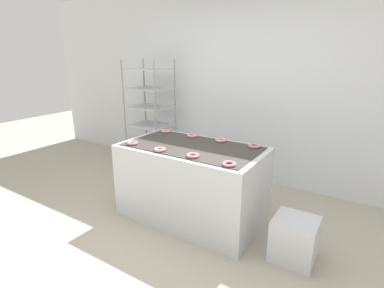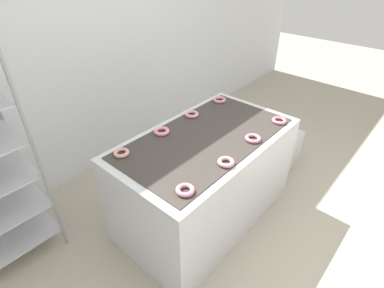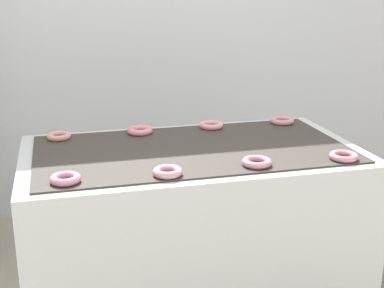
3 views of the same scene
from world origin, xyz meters
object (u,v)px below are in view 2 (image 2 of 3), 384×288
object	(u,v)px
donut_far_right	(219,100)
donut_far_left	(121,153)
fryer_machine	(205,178)
donut_near_left	(185,190)
glaze_bin	(279,148)
donut_near_midright	(253,138)
donut_far_midright	(192,114)
donut_near_right	(279,121)
donut_near_midleft	(226,162)
donut_far_midleft	(162,131)

from	to	relation	value
donut_far_right	donut_far_left	bearing A→B (deg)	-179.80
donut_far_left	fryer_machine	bearing A→B (deg)	-27.43
donut_far_right	donut_near_left	bearing A→B (deg)	-152.15
glaze_bin	donut_near_left	xyz separation A→B (m)	(-1.77, -0.17, 0.68)
donut_near_midright	donut_far_midright	size ratio (longest dim) A/B	1.02
fryer_machine	donut_far_right	size ratio (longest dim) A/B	12.17
glaze_bin	donut_near_right	bearing A→B (deg)	-162.32
donut_near_left	donut_far_left	distance (m)	0.62
glaze_bin	fryer_machine	bearing A→B (deg)	173.57
donut_far_midright	donut_far_right	size ratio (longest dim) A/B	0.97
fryer_machine	glaze_bin	distance (m)	1.22
donut_near_midleft	donut_far_midleft	distance (m)	0.64
fryer_machine	donut_far_right	distance (m)	0.81
fryer_machine	donut_far_right	xyz separation A→B (m)	(0.59, 0.31, 0.45)
donut_near_midleft	donut_near_midright	bearing A→B (deg)	3.32
fryer_machine	donut_far_left	world-z (taller)	donut_far_left
glaze_bin	donut_far_midleft	world-z (taller)	donut_far_midleft
donut_near_left	donut_near_midright	bearing A→B (deg)	0.12
donut_near_right	donut_far_midright	distance (m)	0.76
donut_near_left	donut_near_midleft	world-z (taller)	same
glaze_bin	donut_far_left	size ratio (longest dim) A/B	3.53
donut_far_midright	donut_near_midleft	bearing A→B (deg)	-120.03
donut_near_left	donut_far_midleft	xyz separation A→B (m)	(0.39, 0.61, 0.00)
glaze_bin	donut_near_midleft	world-z (taller)	donut_near_midleft
donut_far_left	donut_far_right	xyz separation A→B (m)	(1.19, 0.00, 0.00)
donut_near_midright	donut_far_midright	xyz separation A→B (m)	(-0.01, 0.62, -0.00)
glaze_bin	donut_far_right	distance (m)	1.01
donut_near_left	donut_far_midleft	world-z (taller)	same
donut_far_midright	donut_far_right	xyz separation A→B (m)	(0.40, -0.01, 0.00)
fryer_machine	donut_near_midleft	world-z (taller)	donut_near_midleft
fryer_machine	donut_near_right	distance (m)	0.81
fryer_machine	donut_far_midleft	world-z (taller)	donut_far_midleft
fryer_machine	donut_near_midleft	bearing A→B (deg)	-119.56
donut_near_right	donut_far_right	world-z (taller)	donut_far_right
donut_near_left	donut_far_midright	size ratio (longest dim) A/B	0.97
fryer_machine	donut_near_right	world-z (taller)	donut_near_right
donut_far_right	donut_near_midright	bearing A→B (deg)	-122.09
glaze_bin	donut_far_right	bearing A→B (deg)	143.26
glaze_bin	donut_far_midright	world-z (taller)	donut_far_midright
donut_near_left	donut_far_midright	xyz separation A→B (m)	(0.77, 0.63, -0.00)
glaze_bin	donut_near_midleft	bearing A→B (deg)	-172.00
fryer_machine	donut_near_left	xyz separation A→B (m)	(-0.58, -0.31, 0.45)
glaze_bin	donut_near_right	world-z (taller)	donut_near_right
donut_near_right	donut_near_midright	bearing A→B (deg)	177.45
donut_far_midright	donut_near_midright	bearing A→B (deg)	-88.65
donut_near_midleft	donut_far_right	xyz separation A→B (m)	(0.78, 0.64, -0.00)
glaze_bin	donut_near_midright	xyz separation A→B (m)	(-0.99, -0.17, 0.68)
donut_near_left	donut_near_midleft	xyz separation A→B (m)	(0.40, -0.02, -0.00)
fryer_machine	donut_near_left	distance (m)	0.80
donut_near_midright	glaze_bin	bearing A→B (deg)	9.81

